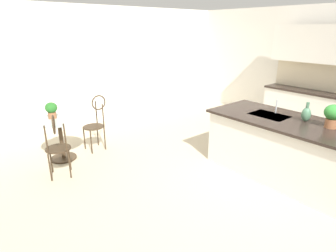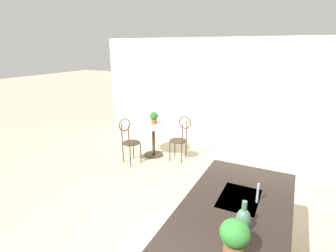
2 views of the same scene
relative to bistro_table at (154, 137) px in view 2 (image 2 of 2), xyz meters
The scene contains 8 objects.
wall_left_window 2.41m from the bistro_table, 134.10° to the left, with size 0.12×7.80×2.70m, color silver.
bistro_table is the anchor object (origin of this frame).
chair_near_window 0.69m from the bistro_table, 91.99° to the left, with size 0.39×0.49×1.04m.
chair_by_island 0.68m from the bistro_table, 22.81° to the right, with size 0.52×0.49×1.04m.
sink_faucet 3.65m from the bistro_table, 46.94° to the left, with size 0.02×0.02×0.22m, color #B2B5BA.
potted_plant_on_table 0.47m from the bistro_table, 156.71° to the right, with size 0.20×0.20×0.28m.
potted_plant_counter_near 4.25m from the bistro_table, 37.93° to the left, with size 0.23×0.23×0.32m.
vase_on_counter 3.97m from the bistro_table, 41.10° to the left, with size 0.13×0.13×0.29m.
Camera 2 is at (2.28, 1.26, 2.48)m, focal length 27.93 mm.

